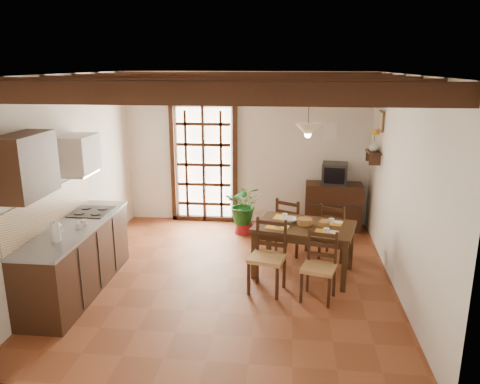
# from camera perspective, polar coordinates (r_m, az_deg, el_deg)

# --- Properties ---
(ground_plane) EXTENTS (5.00, 5.00, 0.00)m
(ground_plane) POSITION_cam_1_polar(r_m,az_deg,el_deg) (6.74, -1.23, -10.35)
(ground_plane) COLOR brown
(room_shell) EXTENTS (4.52, 5.02, 2.81)m
(room_shell) POSITION_cam_1_polar(r_m,az_deg,el_deg) (6.18, -1.32, 5.01)
(room_shell) COLOR silver
(room_shell) RESTS_ON ground_plane
(ceiling_beams) EXTENTS (4.50, 4.34, 0.20)m
(ceiling_beams) POSITION_cam_1_polar(r_m,az_deg,el_deg) (6.08, -1.37, 13.14)
(ceiling_beams) COLOR black
(ceiling_beams) RESTS_ON room_shell
(french_door) EXTENTS (1.26, 0.11, 2.32)m
(french_door) POSITION_cam_1_polar(r_m,az_deg,el_deg) (8.79, -4.43, 3.85)
(french_door) COLOR white
(french_door) RESTS_ON ground_plane
(kitchen_counter) EXTENTS (0.64, 2.25, 1.38)m
(kitchen_counter) POSITION_cam_1_polar(r_m,az_deg,el_deg) (6.56, -19.32, -7.52)
(kitchen_counter) COLOR black
(kitchen_counter) RESTS_ON ground_plane
(upper_cabinet) EXTENTS (0.35, 0.80, 0.70)m
(upper_cabinet) POSITION_cam_1_polar(r_m,az_deg,el_deg) (5.63, -24.64, 2.93)
(upper_cabinet) COLOR black
(upper_cabinet) RESTS_ON room_shell
(range_hood) EXTENTS (0.38, 0.60, 0.54)m
(range_hood) POSITION_cam_1_polar(r_m,az_deg,el_deg) (6.72, -19.03, 4.31)
(range_hood) COLOR white
(range_hood) RESTS_ON room_shell
(counter_items) EXTENTS (0.50, 1.43, 0.25)m
(counter_items) POSITION_cam_1_polar(r_m,az_deg,el_deg) (6.47, -19.36, -3.24)
(counter_items) COLOR black
(counter_items) RESTS_ON kitchen_counter
(dining_table) EXTENTS (1.52, 1.16, 0.74)m
(dining_table) POSITION_cam_1_polar(r_m,az_deg,el_deg) (6.68, 7.85, -4.76)
(dining_table) COLOR #352211
(dining_table) RESTS_ON ground_plane
(chair_near_left) EXTENTS (0.53, 0.52, 0.96)m
(chair_near_left) POSITION_cam_1_polar(r_m,az_deg,el_deg) (6.26, 3.34, -9.45)
(chair_near_left) COLOR #AF844A
(chair_near_left) RESTS_ON ground_plane
(chair_near_right) EXTENTS (0.50, 0.48, 0.88)m
(chair_near_right) POSITION_cam_1_polar(r_m,az_deg,el_deg) (6.14, 9.55, -10.43)
(chair_near_right) COLOR #AF844A
(chair_near_right) RESTS_ON ground_plane
(chair_far_left) EXTENTS (0.56, 0.55, 0.92)m
(chair_far_left) POSITION_cam_1_polar(r_m,az_deg,el_deg) (7.51, 6.26, -5.30)
(chair_far_left) COLOR #AF844A
(chair_far_left) RESTS_ON ground_plane
(chair_far_right) EXTENTS (0.54, 0.53, 0.90)m
(chair_far_right) POSITION_cam_1_polar(r_m,az_deg,el_deg) (7.40, 11.41, -5.88)
(chair_far_right) COLOR #AF844A
(chair_far_right) RESTS_ON ground_plane
(table_setting) EXTENTS (0.99, 0.66, 0.09)m
(table_setting) POSITION_cam_1_polar(r_m,az_deg,el_deg) (6.65, 7.88, -3.88)
(table_setting) COLOR gold
(table_setting) RESTS_ON dining_table
(table_bowl) EXTENTS (0.27, 0.27, 0.05)m
(table_bowl) POSITION_cam_1_polar(r_m,az_deg,el_deg) (6.73, 5.95, -3.44)
(table_bowl) COLOR white
(table_bowl) RESTS_ON dining_table
(sideboard) EXTENTS (1.01, 0.47, 0.85)m
(sideboard) POSITION_cam_1_polar(r_m,az_deg,el_deg) (8.66, 11.26, -1.72)
(sideboard) COLOR black
(sideboard) RESTS_ON ground_plane
(crt_tv) EXTENTS (0.49, 0.46, 0.38)m
(crt_tv) POSITION_cam_1_polar(r_m,az_deg,el_deg) (8.50, 11.48, 2.23)
(crt_tv) COLOR black
(crt_tv) RESTS_ON sideboard
(fuse_box) EXTENTS (0.25, 0.03, 0.32)m
(fuse_box) POSITION_cam_1_polar(r_m,az_deg,el_deg) (8.62, 10.88, 7.25)
(fuse_box) COLOR white
(fuse_box) RESTS_ON room_shell
(plant_pot) EXTENTS (0.36, 0.36, 0.22)m
(plant_pot) POSITION_cam_1_polar(r_m,az_deg,el_deg) (8.38, 0.53, -4.27)
(plant_pot) COLOR maroon
(plant_pot) RESTS_ON ground_plane
(potted_plant) EXTENTS (1.70, 1.47, 1.84)m
(potted_plant) POSITION_cam_1_polar(r_m,az_deg,el_deg) (8.23, 0.54, -1.26)
(potted_plant) COLOR #144C19
(potted_plant) RESTS_ON ground_plane
(wall_shelf) EXTENTS (0.20, 0.42, 0.20)m
(wall_shelf) POSITION_cam_1_polar(r_m,az_deg,el_deg) (7.87, 15.94, 4.42)
(wall_shelf) COLOR black
(wall_shelf) RESTS_ON room_shell
(shelf_vase) EXTENTS (0.15, 0.15, 0.15)m
(shelf_vase) POSITION_cam_1_polar(r_m,az_deg,el_deg) (7.85, 16.02, 5.42)
(shelf_vase) COLOR #B2BFB2
(shelf_vase) RESTS_ON wall_shelf
(shelf_flowers) EXTENTS (0.14, 0.14, 0.36)m
(shelf_flowers) POSITION_cam_1_polar(r_m,az_deg,el_deg) (7.82, 16.13, 6.92)
(shelf_flowers) COLOR gold
(shelf_flowers) RESTS_ON shelf_vase
(framed_picture) EXTENTS (0.03, 0.32, 0.32)m
(framed_picture) POSITION_cam_1_polar(r_m,az_deg,el_deg) (7.81, 16.84, 8.28)
(framed_picture) COLOR brown
(framed_picture) RESTS_ON room_shell
(pendant_lamp) EXTENTS (0.36, 0.36, 0.84)m
(pendant_lamp) POSITION_cam_1_polar(r_m,az_deg,el_deg) (6.44, 8.29, 7.64)
(pendant_lamp) COLOR black
(pendant_lamp) RESTS_ON room_shell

